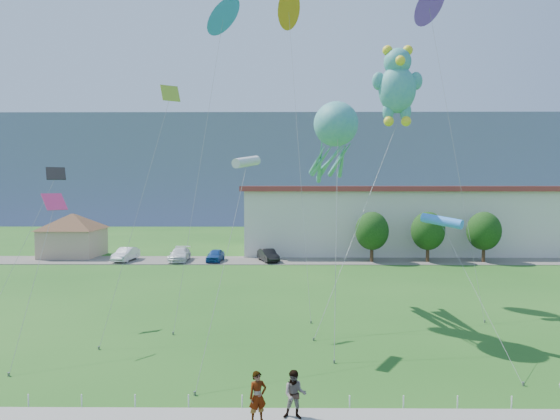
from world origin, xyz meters
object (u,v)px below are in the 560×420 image
at_px(pedestrian_left, 258,397).
at_px(teddy_bear_kite, 397,84).
at_px(warehouse, 484,218).
at_px(pedestrian_right, 295,395).
at_px(pavilion, 73,231).
at_px(parked_car_black, 268,255).
at_px(parked_car_silver, 126,254).
at_px(parked_car_blue, 215,255).
at_px(parked_car_white, 180,254).
at_px(octopus_kite, 333,140).

relative_size(pedestrian_left, teddy_bear_kite, 0.10).
distance_m(pedestrian_left, teddy_bear_kite, 24.51).
relative_size(warehouse, pedestrian_left, 34.65).
height_order(pedestrian_left, teddy_bear_kite, teddy_bear_kite).
relative_size(pedestrian_left, pedestrian_right, 1.03).
xyz_separation_m(pedestrian_right, teddy_bear_kite, (7.41, 17.63, 14.34)).
bearing_deg(pavilion, parked_car_black, -9.46).
height_order(warehouse, pedestrian_left, warehouse).
bearing_deg(parked_car_silver, parked_car_blue, 5.55).
bearing_deg(parked_car_white, warehouse, 12.22).
xyz_separation_m(pedestrian_left, parked_car_silver, (-16.37, 36.93, -0.20)).
bearing_deg(pavilion, octopus_kite, -45.24).
height_order(warehouse, parked_car_silver, warehouse).
distance_m(parked_car_white, octopus_kite, 29.85).
height_order(pedestrian_right, octopus_kite, octopus_kite).
bearing_deg(warehouse, parked_car_white, -165.42).
bearing_deg(parked_car_white, octopus_kite, -61.68).
height_order(pedestrian_right, parked_car_blue, pedestrian_right).
height_order(pavilion, parked_car_blue, pavilion).
height_order(pedestrian_right, parked_car_black, pedestrian_right).
relative_size(pavilion, parked_car_blue, 2.42).
bearing_deg(pedestrian_right, octopus_kite, 83.24).
height_order(parked_car_black, teddy_bear_kite, teddy_bear_kite).
distance_m(warehouse, parked_car_white, 38.21).
xyz_separation_m(pavilion, octopus_kite, (27.48, -27.71, 7.93)).
bearing_deg(pavilion, parked_car_silver, -26.49).
distance_m(pedestrian_right, parked_car_black, 36.57).
distance_m(warehouse, pedestrian_right, 52.74).
height_order(pavilion, pedestrian_right, pavilion).
relative_size(pavilion, octopus_kite, 0.71).
bearing_deg(parked_car_black, teddy_bear_kite, -82.52).
bearing_deg(parked_car_silver, pavilion, 160.24).
xyz_separation_m(pedestrian_right, octopus_kite, (2.54, 12.59, 10.00)).
relative_size(pedestrian_left, parked_car_black, 0.44).
bearing_deg(parked_car_silver, pedestrian_right, -57.55).
height_order(warehouse, pedestrian_right, warehouse).
distance_m(pavilion, parked_car_white, 13.83).
bearing_deg(pedestrian_right, pavilion, 126.42).
bearing_deg(teddy_bear_kite, pedestrian_right, -112.80).
xyz_separation_m(parked_car_white, teddy_bear_kite, (19.19, -19.09, 14.53)).
xyz_separation_m(parked_car_silver, teddy_bear_kite, (25.08, -19.05, 14.52)).
relative_size(parked_car_silver, parked_car_blue, 1.15).
bearing_deg(teddy_bear_kite, pedestrian_left, -115.96).
distance_m(parked_car_blue, octopus_kite, 27.99).
bearing_deg(pavilion, teddy_bear_kite, -35.02).
bearing_deg(warehouse, parked_car_black, -160.18).
xyz_separation_m(pedestrian_right, parked_car_silver, (-17.66, 36.68, -0.18)).
xyz_separation_m(warehouse, octopus_kite, (-22.52, -33.71, 6.83)).
relative_size(pavilion, warehouse, 0.15).
bearing_deg(octopus_kite, warehouse, 56.26).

